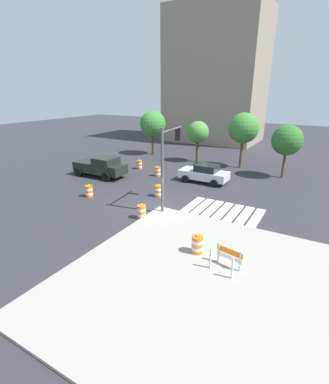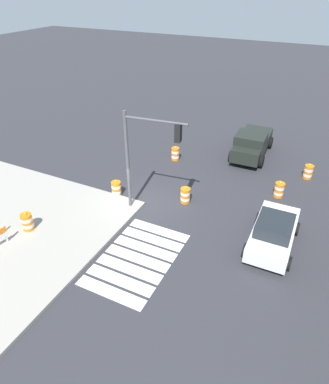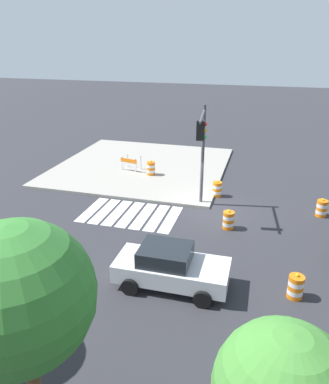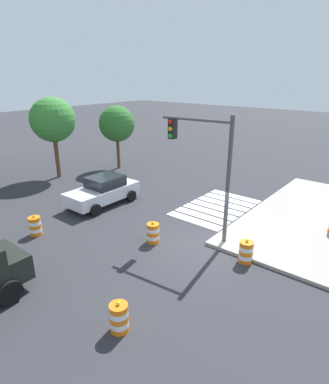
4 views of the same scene
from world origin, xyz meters
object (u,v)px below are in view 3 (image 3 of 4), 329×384
(sports_car, at_px, (170,267))
(traffic_barrel_on_sidewalk, at_px, (151,168))
(traffic_light_pole, at_px, (202,143))
(street_tree_streetside_far, at_px, (18,297))
(traffic_barrel_near_corner, at_px, (228,220))
(construction_barricade, at_px, (130,163))
(traffic_barrel_median_near, at_px, (296,287))
(traffic_barrel_far_curb, at_px, (217,189))
(traffic_barrel_median_far, at_px, (322,208))

(sports_car, bearing_deg, traffic_barrel_on_sidewalk, -69.03)
(traffic_light_pole, height_order, street_tree_streetside_far, street_tree_streetside_far)
(street_tree_streetside_far, bearing_deg, traffic_barrel_on_sidewalk, -80.54)
(sports_car, bearing_deg, street_tree_streetside_far, 78.33)
(sports_car, bearing_deg, traffic_barrel_near_corner, -107.14)
(construction_barricade, xyz_separation_m, traffic_light_pole, (-5.95, 5.17, 3.19))
(traffic_barrel_near_corner, distance_m, traffic_barrel_median_near, 5.58)
(traffic_barrel_far_curb, bearing_deg, sports_car, 87.00)
(traffic_light_pole, xyz_separation_m, street_tree_streetside_far, (1.26, 13.26, 0.22))
(traffic_barrel_far_curb, height_order, construction_barricade, construction_barricade)
(traffic_barrel_near_corner, xyz_separation_m, traffic_light_pole, (1.72, -1.43, 3.46))
(traffic_barrel_median_far, relative_size, street_tree_streetside_far, 0.18)
(traffic_barrel_near_corner, height_order, traffic_light_pole, traffic_light_pole)
(traffic_barrel_on_sidewalk, height_order, traffic_light_pole, traffic_light_pole)
(traffic_barrel_median_far, bearing_deg, sports_car, 51.97)
(traffic_barrel_median_near, bearing_deg, sports_car, 6.26)
(traffic_barrel_median_near, relative_size, traffic_light_pole, 0.19)
(traffic_barrel_on_sidewalk, distance_m, traffic_light_pole, 7.15)
(traffic_barrel_far_curb, xyz_separation_m, street_tree_streetside_far, (1.84, 15.77, 3.68))
(traffic_barrel_median_far, bearing_deg, traffic_barrel_median_near, 77.58)
(construction_barricade, relative_size, traffic_light_pole, 0.25)
(construction_barricade, bearing_deg, street_tree_streetside_far, 104.29)
(street_tree_streetside_far, bearing_deg, traffic_barrel_median_near, -129.95)
(street_tree_streetside_far, bearing_deg, traffic_barrel_median_far, -117.53)
(traffic_barrel_on_sidewalk, relative_size, construction_barricade, 0.75)
(traffic_barrel_near_corner, distance_m, traffic_light_pole, 4.12)
(traffic_barrel_far_curb, bearing_deg, traffic_barrel_median_near, 115.31)
(traffic_barrel_near_corner, relative_size, traffic_light_pole, 0.19)
(traffic_barrel_far_curb, bearing_deg, traffic_barrel_near_corner, 106.01)
(traffic_barrel_near_corner, bearing_deg, sports_car, 72.86)
(traffic_barrel_median_far, relative_size, construction_barricade, 0.75)
(traffic_barrel_median_far, bearing_deg, street_tree_streetside_far, 62.47)
(traffic_barrel_median_near, distance_m, traffic_barrel_on_sidewalk, 14.06)
(traffic_barrel_near_corner, bearing_deg, construction_barricade, -40.72)
(traffic_barrel_on_sidewalk, xyz_separation_m, street_tree_streetside_far, (-2.99, 17.96, 3.53))
(traffic_barrel_far_curb, relative_size, traffic_light_pole, 0.19)
(construction_barricade, bearing_deg, traffic_barrel_near_corner, 139.28)
(traffic_barrel_on_sidewalk, bearing_deg, traffic_barrel_median_far, 162.20)
(traffic_barrel_median_near, distance_m, construction_barricade, 15.54)
(sports_car, xyz_separation_m, traffic_barrel_on_sidewalk, (4.35, -11.36, -0.21))
(sports_car, relative_size, traffic_barrel_median_far, 4.23)
(sports_car, relative_size, traffic_barrel_median_near, 4.23)
(traffic_barrel_near_corner, bearing_deg, traffic_light_pole, -39.80)
(sports_car, xyz_separation_m, traffic_barrel_near_corner, (-1.61, -5.23, -0.36))
(traffic_barrel_median_far, height_order, traffic_barrel_far_curb, same)
(traffic_light_pole, bearing_deg, traffic_barrel_far_curb, -103.07)
(traffic_light_pole, distance_m, street_tree_streetside_far, 13.32)
(traffic_barrel_on_sidewalk, bearing_deg, traffic_barrel_near_corner, 134.23)
(traffic_barrel_on_sidewalk, bearing_deg, traffic_barrel_median_near, 129.46)
(traffic_light_pole, bearing_deg, traffic_barrel_median_far, -168.38)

